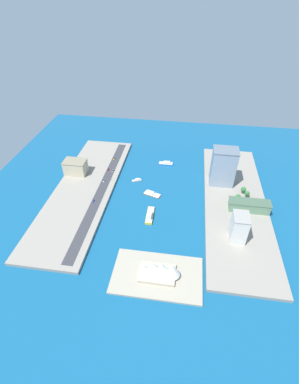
{
  "coord_description": "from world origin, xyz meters",
  "views": [
    {
      "loc": [
        -27.98,
        255.38,
        211.12
      ],
      "look_at": [
        10.47,
        -4.88,
        2.36
      ],
      "focal_mm": 25.76,
      "sensor_mm": 36.0,
      "label": 1
    }
  ],
  "objects_px": {
    "tower_tall_glass": "(223,167)",
    "sedan_silver": "(113,171)",
    "office_block_beige": "(76,167)",
    "catamaran_blue": "(166,163)",
    "yacht_sleek_gray": "(137,180)",
    "van_white": "(104,181)",
    "ferry_yellow_fast": "(150,215)",
    "pickup_red": "(108,169)",
    "terminal_long_green": "(249,206)",
    "hatchback_blue": "(93,201)",
    "barge_flat_brown": "(151,194)",
    "taxi_yellow_cab": "(114,159)",
    "opera_landmark": "(160,269)",
    "hotel_broad_white": "(239,228)",
    "traffic_light_waterfront": "(111,178)"
  },
  "relations": [
    {
      "from": "barge_flat_brown",
      "to": "pickup_red",
      "type": "distance_m",
      "value": 75.81
    },
    {
      "from": "catamaran_blue",
      "to": "opera_landmark",
      "type": "relative_size",
      "value": 0.56
    },
    {
      "from": "yacht_sleek_gray",
      "to": "van_white",
      "type": "relative_size",
      "value": 2.73
    },
    {
      "from": "ferry_yellow_fast",
      "to": "taxi_yellow_cab",
      "type": "relative_size",
      "value": 6.17
    },
    {
      "from": "hotel_broad_white",
      "to": "van_white",
      "type": "distance_m",
      "value": 174.3
    },
    {
      "from": "terminal_long_green",
      "to": "hatchback_blue",
      "type": "relative_size",
      "value": 9.89
    },
    {
      "from": "tower_tall_glass",
      "to": "sedan_silver",
      "type": "relative_size",
      "value": 10.0
    },
    {
      "from": "taxi_yellow_cab",
      "to": "traffic_light_waterfront",
      "type": "relative_size",
      "value": 0.71
    },
    {
      "from": "opera_landmark",
      "to": "tower_tall_glass",
      "type": "bearing_deg",
      "value": -112.39
    },
    {
      "from": "ferry_yellow_fast",
      "to": "office_block_beige",
      "type": "height_order",
      "value": "office_block_beige"
    },
    {
      "from": "ferry_yellow_fast",
      "to": "opera_landmark",
      "type": "xyz_separation_m",
      "value": [
        -19.48,
        74.34,
        7.07
      ]
    },
    {
      "from": "yacht_sleek_gray",
      "to": "pickup_red",
      "type": "distance_m",
      "value": 44.88
    },
    {
      "from": "ferry_yellow_fast",
      "to": "pickup_red",
      "type": "bearing_deg",
      "value": -48.82
    },
    {
      "from": "barge_flat_brown",
      "to": "catamaran_blue",
      "type": "bearing_deg",
      "value": -98.82
    },
    {
      "from": "office_block_beige",
      "to": "sedan_silver",
      "type": "relative_size",
      "value": 6.11
    },
    {
      "from": "traffic_light_waterfront",
      "to": "van_white",
      "type": "bearing_deg",
      "value": 18.86
    },
    {
      "from": "ferry_yellow_fast",
      "to": "van_white",
      "type": "height_order",
      "value": "ferry_yellow_fast"
    },
    {
      "from": "taxi_yellow_cab",
      "to": "pickup_red",
      "type": "distance_m",
      "value": 28.08
    },
    {
      "from": "office_block_beige",
      "to": "taxi_yellow_cab",
      "type": "relative_size",
      "value": 6.21
    },
    {
      "from": "catamaran_blue",
      "to": "tower_tall_glass",
      "type": "xyz_separation_m",
      "value": [
        -72.82,
        37.58,
        25.5
      ]
    },
    {
      "from": "ferry_yellow_fast",
      "to": "pickup_red",
      "type": "relative_size",
      "value": 5.84
    },
    {
      "from": "catamaran_blue",
      "to": "taxi_yellow_cab",
      "type": "relative_size",
      "value": 4.54
    },
    {
      "from": "tower_tall_glass",
      "to": "pickup_red",
      "type": "xyz_separation_m",
      "value": [
        148.54,
        -6.52,
        -22.58
      ]
    },
    {
      "from": "barge_flat_brown",
      "to": "taxi_yellow_cab",
      "type": "xyz_separation_m",
      "value": [
        63.12,
        -67.19,
        3.42
      ]
    },
    {
      "from": "office_block_beige",
      "to": "van_white",
      "type": "xyz_separation_m",
      "value": [
        -41.39,
        13.48,
        -8.42
      ]
    },
    {
      "from": "catamaran_blue",
      "to": "barge_flat_brown",
      "type": "xyz_separation_m",
      "value": [
        10.9,
        70.21,
        -0.51
      ]
    },
    {
      "from": "ferry_yellow_fast",
      "to": "pickup_red",
      "type": "distance_m",
      "value": 104.42
    },
    {
      "from": "barge_flat_brown",
      "to": "taxi_yellow_cab",
      "type": "distance_m",
      "value": 92.25
    },
    {
      "from": "taxi_yellow_cab",
      "to": "pickup_red",
      "type": "xyz_separation_m",
      "value": [
        1.7,
        28.03,
        0.01
      ]
    },
    {
      "from": "yacht_sleek_gray",
      "to": "van_white",
      "type": "bearing_deg",
      "value": 16.19
    },
    {
      "from": "yacht_sleek_gray",
      "to": "office_block_beige",
      "type": "xyz_separation_m",
      "value": [
        81.65,
        -1.79,
        11.49
      ]
    },
    {
      "from": "ferry_yellow_fast",
      "to": "taxi_yellow_cab",
      "type": "height_order",
      "value": "ferry_yellow_fast"
    },
    {
      "from": "yacht_sleek_gray",
      "to": "pickup_red",
      "type": "bearing_deg",
      "value": -19.21
    },
    {
      "from": "barge_flat_brown",
      "to": "office_block_beige",
      "type": "height_order",
      "value": "office_block_beige"
    },
    {
      "from": "hotel_broad_white",
      "to": "yacht_sleek_gray",
      "type": "bearing_deg",
      "value": -36.33
    },
    {
      "from": "office_block_beige",
      "to": "tower_tall_glass",
      "type": "bearing_deg",
      "value": -178.04
    },
    {
      "from": "office_block_beige",
      "to": "taxi_yellow_cab",
      "type": "bearing_deg",
      "value": -135.07
    },
    {
      "from": "hatchback_blue",
      "to": "sedan_silver",
      "type": "relative_size",
      "value": 0.97
    },
    {
      "from": "taxi_yellow_cab",
      "to": "van_white",
      "type": "height_order",
      "value": "taxi_yellow_cab"
    },
    {
      "from": "yacht_sleek_gray",
      "to": "hotel_broad_white",
      "type": "relative_size",
      "value": 0.44
    },
    {
      "from": "tower_tall_glass",
      "to": "catamaran_blue",
      "type": "bearing_deg",
      "value": -27.3
    },
    {
      "from": "ferry_yellow_fast",
      "to": "traffic_light_waterfront",
      "type": "bearing_deg",
      "value": -43.55
    },
    {
      "from": "tower_tall_glass",
      "to": "terminal_long_green",
      "type": "height_order",
      "value": "tower_tall_glass"
    },
    {
      "from": "hotel_broad_white",
      "to": "hatchback_blue",
      "type": "bearing_deg",
      "value": -12.21
    },
    {
      "from": "van_white",
      "to": "opera_landmark",
      "type": "bearing_deg",
      "value": 124.27
    },
    {
      "from": "barge_flat_brown",
      "to": "office_block_beige",
      "type": "bearing_deg",
      "value": -14.12
    },
    {
      "from": "sedan_silver",
      "to": "pickup_red",
      "type": "xyz_separation_m",
      "value": [
        7.17,
        -2.05,
        0.05
      ]
    },
    {
      "from": "yacht_sleek_gray",
      "to": "taxi_yellow_cab",
      "type": "distance_m",
      "value": 59.03
    },
    {
      "from": "tower_tall_glass",
      "to": "taxi_yellow_cab",
      "type": "bearing_deg",
      "value": -13.24
    },
    {
      "from": "hatchback_blue",
      "to": "sedan_silver",
      "type": "distance_m",
      "value": 64.58
    }
  ]
}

